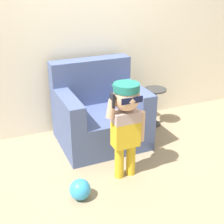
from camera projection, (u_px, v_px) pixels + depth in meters
ground_plane at (116, 146)px, 3.68m from camera, size 10.00×10.00×0.00m
wall_back at (92, 25)px, 3.75m from camera, size 10.00×0.05×2.60m
armchair at (99, 114)px, 3.70m from camera, size 0.98×0.87×0.94m
person_child at (126, 117)px, 2.90m from camera, size 0.40×0.30×0.98m
side_table at (155, 103)px, 4.09m from camera, size 0.29×0.29×0.51m
toy_ball at (80, 189)px, 2.80m from camera, size 0.19×0.19×0.19m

